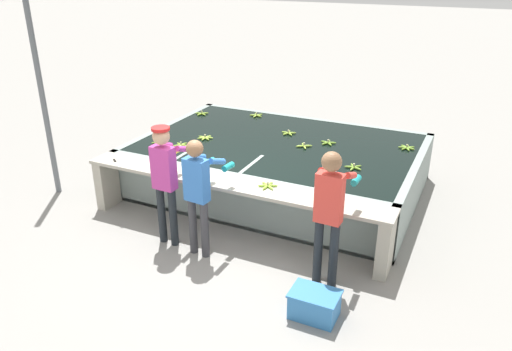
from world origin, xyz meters
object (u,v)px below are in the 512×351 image
(banana_bunch_floating_2, at_px, (181,145))
(worker_2, at_px, (330,206))
(banana_bunch_floating_3, at_px, (205,138))
(banana_bunch_floating_8, at_px, (202,114))
(banana_bunch_floating_5, at_px, (288,133))
(banana_bunch_ledge_0, at_px, (268,186))
(banana_bunch_floating_1, at_px, (354,167))
(banana_bunch_floating_7, at_px, (159,143))
(banana_bunch_floating_6, at_px, (304,146))
(knife_0, at_px, (116,162))
(banana_bunch_floating_9, at_px, (407,148))
(banana_bunch_floating_0, at_px, (328,143))
(banana_bunch_ledge_1, at_px, (325,200))
(worker_1, at_px, (198,187))
(crate, at_px, (314,304))
(worker_0, at_px, (166,174))
(banana_bunch_floating_4, at_px, (256,115))
(support_post_left, at_px, (43,102))

(banana_bunch_floating_2, bearing_deg, worker_2, -25.41)
(banana_bunch_floating_3, bearing_deg, banana_bunch_floating_8, 123.41)
(banana_bunch_floating_5, relative_size, banana_bunch_ledge_0, 0.98)
(banana_bunch_floating_5, distance_m, banana_bunch_floating_8, 2.06)
(worker_2, distance_m, banana_bunch_floating_8, 4.85)
(banana_bunch_floating_3, height_order, banana_bunch_floating_5, same)
(banana_bunch_floating_1, bearing_deg, banana_bunch_floating_2, -173.89)
(banana_bunch_floating_7, bearing_deg, banana_bunch_floating_3, 45.54)
(banana_bunch_floating_6, bearing_deg, knife_0, -141.44)
(banana_bunch_floating_6, bearing_deg, worker_2, -63.05)
(banana_bunch_floating_9, xyz_separation_m, banana_bunch_ledge_0, (-1.46, -2.35, 0.00))
(banana_bunch_floating_1, height_order, banana_bunch_floating_5, same)
(banana_bunch_floating_0, distance_m, banana_bunch_floating_6, 0.45)
(banana_bunch_floating_2, xyz_separation_m, banana_bunch_ledge_1, (2.82, -0.94, 0.00))
(banana_bunch_floating_0, distance_m, banana_bunch_floating_9, 1.29)
(banana_bunch_floating_6, xyz_separation_m, banana_bunch_ledge_1, (0.96, -1.79, 0.00))
(worker_2, height_order, banana_bunch_floating_1, worker_2)
(worker_1, height_order, banana_bunch_floating_9, worker_1)
(banana_bunch_floating_7, height_order, crate, banana_bunch_floating_7)
(worker_1, height_order, banana_bunch_floating_2, worker_1)
(worker_0, height_order, banana_bunch_floating_8, worker_0)
(banana_bunch_floating_0, distance_m, banana_bunch_floating_4, 2.00)
(banana_bunch_floating_6, xyz_separation_m, banana_bunch_floating_8, (-2.51, 0.88, -0.00))
(worker_0, bearing_deg, banana_bunch_floating_4, 95.22)
(banana_bunch_floating_2, bearing_deg, banana_bunch_floating_6, 24.40)
(banana_bunch_floating_9, relative_size, support_post_left, 0.09)
(knife_0, bearing_deg, support_post_left, 174.83)
(banana_bunch_ledge_1, distance_m, crate, 1.41)
(banana_bunch_ledge_0, xyz_separation_m, knife_0, (-2.47, -0.19, -0.01))
(worker_2, bearing_deg, banana_bunch_floating_3, 145.85)
(banana_bunch_floating_5, height_order, banana_bunch_floating_7, same)
(banana_bunch_floating_8, bearing_deg, banana_bunch_ledge_0, -44.67)
(banana_bunch_floating_1, height_order, banana_bunch_floating_3, same)
(banana_bunch_floating_0, distance_m, banana_bunch_floating_7, 2.85)
(worker_1, xyz_separation_m, banana_bunch_ledge_1, (1.54, 0.58, -0.12))
(banana_bunch_floating_6, height_order, banana_bunch_ledge_0, banana_bunch_ledge_0)
(crate, bearing_deg, worker_1, 161.93)
(banana_bunch_floating_0, relative_size, support_post_left, 0.09)
(worker_2, relative_size, banana_bunch_floating_1, 6.34)
(banana_bunch_floating_4, height_order, banana_bunch_floating_5, same)
(banana_bunch_floating_6, bearing_deg, banana_bunch_floating_4, 139.68)
(banana_bunch_floating_8, distance_m, knife_0, 2.77)
(banana_bunch_floating_5, xyz_separation_m, banana_bunch_floating_9, (2.04, 0.14, -0.00))
(banana_bunch_floating_0, height_order, banana_bunch_ledge_1, banana_bunch_ledge_1)
(banana_bunch_floating_5, distance_m, support_post_left, 4.13)
(support_post_left, bearing_deg, banana_bunch_floating_3, 33.21)
(knife_0, bearing_deg, banana_bunch_floating_2, 64.19)
(worker_2, distance_m, knife_0, 3.56)
(worker_0, xyz_separation_m, support_post_left, (-2.72, 0.55, 0.54))
(banana_bunch_floating_6, relative_size, banana_bunch_floating_7, 0.94)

